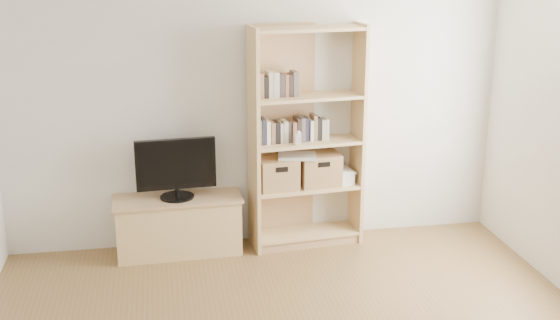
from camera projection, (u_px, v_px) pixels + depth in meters
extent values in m
cube|color=beige|center=(256.00, 103.00, 6.27)|extent=(4.50, 0.02, 2.60)
cube|color=tan|center=(179.00, 226.00, 6.26)|extent=(1.10, 0.45, 0.50)
cube|color=tan|center=(307.00, 138.00, 6.26)|extent=(1.04, 0.46, 2.01)
cube|color=black|center=(176.00, 168.00, 6.10)|extent=(0.70, 0.10, 0.55)
cube|color=#504D46|center=(306.00, 129.00, 6.26)|extent=(0.75, 0.20, 0.20)
cube|color=#504D46|center=(282.00, 85.00, 6.08)|extent=(0.38, 0.17, 0.20)
cube|color=white|center=(298.00, 139.00, 6.12)|extent=(0.06, 0.04, 0.10)
cube|color=olive|center=(278.00, 173.00, 6.27)|extent=(0.36, 0.31, 0.28)
cube|color=olive|center=(319.00, 169.00, 6.37)|extent=(0.38, 0.32, 0.29)
cube|color=silver|center=(297.00, 156.00, 6.26)|extent=(0.37, 0.29, 0.03)
cube|color=beige|center=(342.00, 177.00, 6.46)|extent=(0.19, 0.25, 0.11)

